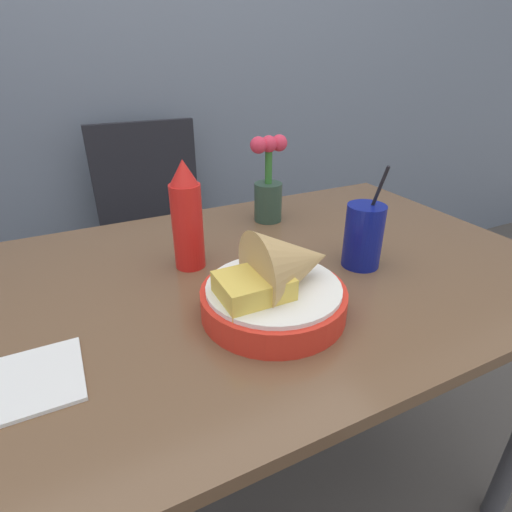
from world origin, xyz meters
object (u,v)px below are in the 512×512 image
(chair_far_window, at_px, (157,227))
(flower_vase, at_px, (268,186))
(food_basket, at_px, (279,284))
(ketchup_bottle, at_px, (187,217))
(drink_cup, at_px, (363,238))

(chair_far_window, height_order, flower_vase, flower_vase)
(chair_far_window, bearing_deg, food_basket, -89.78)
(ketchup_bottle, distance_m, drink_cup, 0.37)
(food_basket, bearing_deg, flower_vase, 64.66)
(drink_cup, bearing_deg, flower_vase, 100.17)
(chair_far_window, distance_m, food_basket, 1.00)
(ketchup_bottle, bearing_deg, food_basket, -69.90)
(chair_far_window, relative_size, food_basket, 3.74)
(drink_cup, relative_size, flower_vase, 0.98)
(chair_far_window, distance_m, flower_vase, 0.67)
(chair_far_window, bearing_deg, drink_cup, -74.52)
(drink_cup, xyz_separation_m, flower_vase, (-0.06, 0.32, 0.03))
(ketchup_bottle, xyz_separation_m, flower_vase, (0.27, 0.16, -0.01))
(drink_cup, distance_m, flower_vase, 0.32)
(food_basket, height_order, drink_cup, drink_cup)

